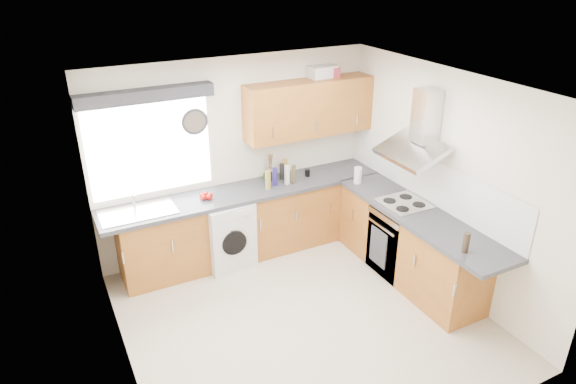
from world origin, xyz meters
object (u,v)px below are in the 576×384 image
oven (400,239)px  extractor_hood (419,133)px  washing_machine (226,232)px  upper_cabinets (309,108)px

oven → extractor_hood: extractor_hood is taller
oven → extractor_hood: bearing=-0.0°
washing_machine → upper_cabinets: bearing=3.3°
extractor_hood → oven: bearing=180.0°
oven → washing_machine: (-1.83, 1.13, 0.01)m
extractor_hood → upper_cabinets: size_ratio=0.46×
extractor_hood → washing_machine: 2.60m
extractor_hood → upper_cabinets: (-0.65, 1.33, 0.03)m
extractor_hood → washing_machine: (-1.93, 1.13, -1.34)m
upper_cabinets → washing_machine: size_ratio=1.98×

